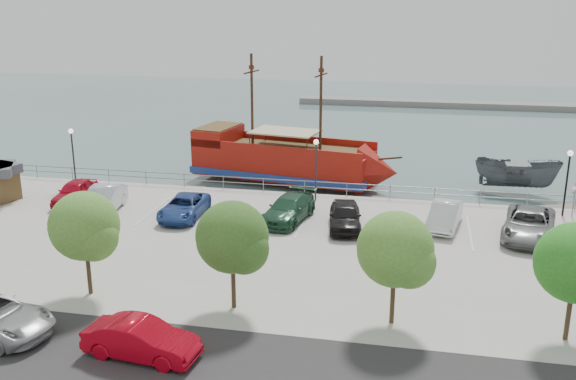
# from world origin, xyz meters

# --- Properties ---
(ground) EXTENTS (160.00, 160.00, 0.00)m
(ground) POSITION_xyz_m (0.00, 0.00, -1.00)
(ground) COLOR #4A6662
(sidewalk) EXTENTS (100.00, 4.00, 0.05)m
(sidewalk) POSITION_xyz_m (0.00, -10.00, 0.01)
(sidewalk) COLOR #B6B1A1
(sidewalk) RESTS_ON land_slab
(seawall_railing) EXTENTS (50.00, 0.06, 1.00)m
(seawall_railing) POSITION_xyz_m (0.00, 7.80, 0.53)
(seawall_railing) COLOR slate
(seawall_railing) RESTS_ON land_slab
(far_shore) EXTENTS (40.00, 3.00, 0.80)m
(far_shore) POSITION_xyz_m (10.00, 55.00, -0.60)
(far_shore) COLOR gray
(far_shore) RESTS_ON ground
(pirate_ship) EXTENTS (17.13, 7.45, 10.64)m
(pirate_ship) POSITION_xyz_m (-2.65, 13.62, 0.78)
(pirate_ship) COLOR #9D160D
(pirate_ship) RESTS_ON ground
(patrol_boat) EXTENTS (6.67, 3.55, 2.45)m
(patrol_boat) POSITION_xyz_m (14.23, 14.66, 0.22)
(patrol_boat) COLOR #4B4F55
(patrol_boat) RESTS_ON ground
(dock_west) EXTENTS (6.92, 2.20, 0.39)m
(dock_west) POSITION_xyz_m (-12.56, 9.20, -0.80)
(dock_west) COLOR gray
(dock_west) RESTS_ON ground
(dock_mid) EXTENTS (7.03, 2.33, 0.40)m
(dock_mid) POSITION_xyz_m (7.02, 9.20, -0.80)
(dock_mid) COLOR #676157
(dock_mid) RESTS_ON ground
(dock_east) EXTENTS (7.75, 4.80, 0.43)m
(dock_east) POSITION_xyz_m (15.50, 9.20, -0.79)
(dock_east) COLOR slate
(dock_east) RESTS_ON ground
(street_sedan) EXTENTS (4.70, 2.08, 1.50)m
(street_sedan) POSITION_xyz_m (-3.32, -14.67, 0.75)
(street_sedan) COLOR #B40516
(street_sedan) RESTS_ON street
(lamp_post_left) EXTENTS (0.36, 0.36, 4.28)m
(lamp_post_left) POSITION_xyz_m (-18.00, 6.50, 2.94)
(lamp_post_left) COLOR black
(lamp_post_left) RESTS_ON land_slab
(lamp_post_mid) EXTENTS (0.36, 0.36, 4.28)m
(lamp_post_mid) POSITION_xyz_m (0.00, 6.50, 2.94)
(lamp_post_mid) COLOR black
(lamp_post_mid) RESTS_ON land_slab
(lamp_post_right) EXTENTS (0.36, 0.36, 4.28)m
(lamp_post_right) POSITION_xyz_m (16.00, 6.50, 2.94)
(lamp_post_right) COLOR black
(lamp_post_right) RESTS_ON land_slab
(tree_c) EXTENTS (3.30, 3.20, 5.00)m
(tree_c) POSITION_xyz_m (-7.85, -10.07, 3.30)
(tree_c) COLOR #473321
(tree_c) RESTS_ON sidewalk
(tree_d) EXTENTS (3.30, 3.20, 5.00)m
(tree_d) POSITION_xyz_m (-0.85, -10.07, 3.30)
(tree_d) COLOR #473321
(tree_d) RESTS_ON sidewalk
(tree_e) EXTENTS (3.30, 3.20, 5.00)m
(tree_e) POSITION_xyz_m (6.15, -10.07, 3.30)
(tree_e) COLOR #473321
(tree_e) RESTS_ON sidewalk
(parked_car_a) EXTENTS (2.10, 4.59, 1.53)m
(parked_car_a) POSITION_xyz_m (-15.89, 2.71, 0.76)
(parked_car_a) COLOR red
(parked_car_a) RESTS_ON land_slab
(parked_car_b) EXTENTS (2.47, 5.24, 1.66)m
(parked_car_b) POSITION_xyz_m (-13.03, 1.21, 0.83)
(parked_car_b) COLOR silver
(parked_car_b) RESTS_ON land_slab
(parked_car_c) EXTENTS (2.42, 5.04, 1.39)m
(parked_car_c) POSITION_xyz_m (-7.57, 1.31, 0.69)
(parked_car_c) COLOR #28458A
(parked_car_c) RESTS_ON land_slab
(parked_car_d) EXTENTS (3.08, 5.60, 1.54)m
(parked_car_d) POSITION_xyz_m (-0.97, 2.04, 0.77)
(parked_car_d) COLOR #234F34
(parked_car_d) RESTS_ON land_slab
(parked_car_e) EXTENTS (2.51, 4.91, 1.60)m
(parked_car_e) POSITION_xyz_m (2.64, 1.33, 0.80)
(parked_car_e) COLOR black
(parked_car_e) RESTS_ON land_slab
(parked_car_f) EXTENTS (2.40, 4.85, 1.53)m
(parked_car_f) POSITION_xyz_m (8.52, 2.70, 0.76)
(parked_car_f) COLOR silver
(parked_car_f) RESTS_ON land_slab
(parked_car_g) EXTENTS (3.89, 6.36, 1.65)m
(parked_car_g) POSITION_xyz_m (13.24, 1.95, 0.82)
(parked_car_g) COLOR slate
(parked_car_g) RESTS_ON land_slab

